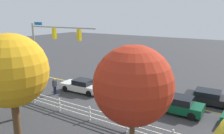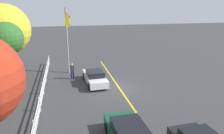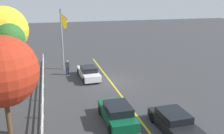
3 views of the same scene
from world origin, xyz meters
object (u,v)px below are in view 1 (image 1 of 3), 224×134
object	(u,v)px
tree_0	(133,85)
car_0	(82,86)
pedestrian	(55,86)
tree_4	(12,61)
car_2	(209,97)
car_1	(177,104)
tree_1	(11,71)

from	to	relation	value
tree_0	car_0	bearing A→B (deg)	-35.57
pedestrian	tree_0	xyz separation A→B (m)	(-11.38, 4.75, 3.33)
tree_0	tree_4	xyz separation A→B (m)	(9.71, 0.70, 0.40)
car_2	pedestrian	world-z (taller)	pedestrian
car_0	tree_0	size ratio (longest dim) A/B	0.71
car_2	pedestrian	distance (m)	14.99
car_1	pedestrian	distance (m)	12.07
car_0	pedestrian	size ratio (longest dim) A/B	2.72
pedestrian	tree_0	size ratio (longest dim) A/B	0.26
tree_1	tree_4	size ratio (longest dim) A/B	1.15
car_2	tree_1	world-z (taller)	tree_1
tree_1	car_0	bearing A→B (deg)	-70.53
car_1	tree_1	xyz separation A→B (m)	(6.44, 10.42, 4.23)
car_0	pedestrian	bearing A→B (deg)	45.49
tree_1	tree_4	world-z (taller)	tree_1
car_2	tree_4	world-z (taller)	tree_4
car_0	car_2	xyz separation A→B (m)	(-11.98, -3.75, -0.03)
tree_4	tree_1	bearing A→B (deg)	145.82
car_0	tree_4	xyz separation A→B (m)	(0.16, 7.54, 4.00)
car_0	tree_1	bearing A→B (deg)	106.22
car_2	tree_0	size ratio (longest dim) A/B	0.69
car_0	tree_4	bearing A→B (deg)	85.54
pedestrian	tree_4	world-z (taller)	tree_4
pedestrian	tree_1	distance (m)	10.42
tree_1	tree_4	xyz separation A→B (m)	(3.72, -2.52, -0.27)
tree_0	tree_1	size ratio (longest dim) A/B	0.92
tree_0	car_1	bearing A→B (deg)	-93.51
tree_0	tree_1	distance (m)	6.84
pedestrian	tree_4	xyz separation A→B (m)	(-1.67, 5.46, 3.72)
car_1	car_2	world-z (taller)	car_1
car_0	car_1	size ratio (longest dim) A/B	1.06
car_0	tree_1	size ratio (longest dim) A/B	0.65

